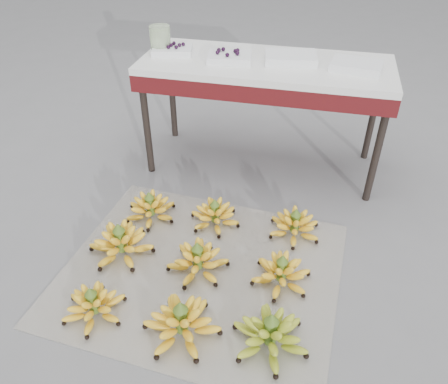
% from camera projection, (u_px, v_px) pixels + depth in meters
% --- Properties ---
extents(ground, '(60.00, 60.00, 0.00)m').
position_uv_depth(ground, '(210.00, 277.00, 2.01)').
color(ground, slate).
rests_on(ground, ground).
extents(newspaper_mat, '(1.32, 1.14, 0.01)m').
position_uv_depth(newspaper_mat, '(201.00, 272.00, 2.03)').
color(newspaper_mat, silver).
rests_on(newspaper_mat, ground).
extents(bunch_front_left, '(0.34, 0.34, 0.16)m').
position_uv_depth(bunch_front_left, '(94.00, 305.00, 1.81)').
color(bunch_front_left, yellow).
rests_on(bunch_front_left, newspaper_mat).
extents(bunch_front_center, '(0.33, 0.33, 0.19)m').
position_uv_depth(bunch_front_center, '(182.00, 323.00, 1.72)').
color(bunch_front_center, yellow).
rests_on(bunch_front_center, newspaper_mat).
extents(bunch_front_right, '(0.39, 0.39, 0.19)m').
position_uv_depth(bunch_front_right, '(270.00, 335.00, 1.68)').
color(bunch_front_right, olive).
rests_on(bunch_front_right, newspaper_mat).
extents(bunch_mid_left, '(0.32, 0.32, 0.19)m').
position_uv_depth(bunch_mid_left, '(121.00, 243.00, 2.09)').
color(bunch_mid_left, yellow).
rests_on(bunch_mid_left, newspaper_mat).
extents(bunch_mid_center, '(0.36, 0.36, 0.17)m').
position_uv_depth(bunch_mid_center, '(198.00, 261.00, 2.01)').
color(bunch_mid_center, yellow).
rests_on(bunch_mid_center, newspaper_mat).
extents(bunch_mid_right, '(0.34, 0.34, 0.17)m').
position_uv_depth(bunch_mid_right, '(281.00, 273.00, 1.95)').
color(bunch_mid_right, yellow).
rests_on(bunch_mid_right, newspaper_mat).
extents(bunch_back_left, '(0.34, 0.34, 0.17)m').
position_uv_depth(bunch_back_left, '(151.00, 208.00, 2.32)').
color(bunch_back_left, yellow).
rests_on(bunch_back_left, newspaper_mat).
extents(bunch_back_center, '(0.32, 0.32, 0.16)m').
position_uv_depth(bunch_back_center, '(215.00, 215.00, 2.28)').
color(bunch_back_center, yellow).
rests_on(bunch_back_center, newspaper_mat).
extents(bunch_back_right, '(0.35, 0.35, 0.16)m').
position_uv_depth(bunch_back_right, '(295.00, 225.00, 2.21)').
color(bunch_back_right, yellow).
rests_on(bunch_back_right, newspaper_mat).
extents(vendor_table, '(1.39, 0.55, 0.67)m').
position_uv_depth(vendor_table, '(265.00, 75.00, 2.44)').
color(vendor_table, black).
rests_on(vendor_table, ground).
extents(tray_far_left, '(0.25, 0.20, 0.06)m').
position_uv_depth(tray_far_left, '(172.00, 50.00, 2.49)').
color(tray_far_left, silver).
rests_on(tray_far_left, vendor_table).
extents(tray_left, '(0.26, 0.20, 0.06)m').
position_uv_depth(tray_left, '(230.00, 57.00, 2.39)').
color(tray_left, silver).
rests_on(tray_left, vendor_table).
extents(tray_right, '(0.31, 0.24, 0.04)m').
position_uv_depth(tray_right, '(291.00, 58.00, 2.38)').
color(tray_right, silver).
rests_on(tray_right, vendor_table).
extents(tray_far_right, '(0.28, 0.22, 0.04)m').
position_uv_depth(tray_far_right, '(356.00, 66.00, 2.28)').
color(tray_far_right, silver).
rests_on(tray_far_right, vendor_table).
extents(glass_jar, '(0.15, 0.15, 0.15)m').
position_uv_depth(glass_jar, '(160.00, 39.00, 2.47)').
color(glass_jar, '#D8F2C0').
rests_on(glass_jar, vendor_table).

